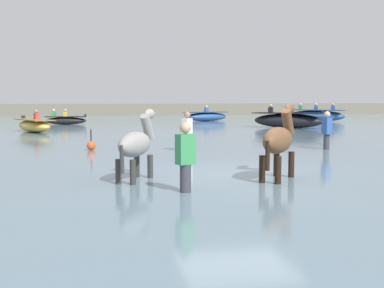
% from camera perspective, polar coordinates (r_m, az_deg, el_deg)
% --- Properties ---
extents(ground_plane, '(120.00, 120.00, 0.00)m').
position_cam_1_polar(ground_plane, '(11.20, 5.12, -5.35)').
color(ground_plane, gray).
extents(water_surface, '(90.00, 90.00, 0.38)m').
position_cam_1_polar(water_surface, '(20.88, -2.58, 0.11)').
color(water_surface, slate).
rests_on(water_surface, ground).
extents(horse_lead_grey, '(1.06, 1.60, 1.82)m').
position_cam_1_polar(horse_lead_grey, '(10.26, -6.38, -0.25)').
color(horse_lead_grey, gray).
rests_on(horse_lead_grey, ground).
extents(horse_trailing_bay, '(1.34, 1.59, 1.94)m').
position_cam_1_polar(horse_trailing_bay, '(10.46, 9.83, 0.19)').
color(horse_trailing_bay, brown).
rests_on(horse_trailing_bay, ground).
extents(boat_mid_channel, '(2.69, 1.12, 0.99)m').
position_cam_1_polar(boat_mid_channel, '(32.96, -14.21, 2.64)').
color(boat_mid_channel, black).
rests_on(boat_mid_channel, water_surface).
extents(boat_distant_east, '(2.40, 3.39, 1.11)m').
position_cam_1_polar(boat_distant_east, '(26.05, -17.51, 2.01)').
color(boat_distant_east, gold).
rests_on(boat_distant_east, water_surface).
extents(boat_distant_west, '(4.01, 3.74, 1.33)m').
position_cam_1_polar(boat_distant_west, '(28.71, 10.88, 2.66)').
color(boat_distant_west, black).
rests_on(boat_distant_west, water_surface).
extents(boat_mid_outer, '(3.55, 2.07, 1.15)m').
position_cam_1_polar(boat_mid_outer, '(36.65, 1.63, 3.15)').
color(boat_mid_outer, '#28518E').
rests_on(boat_mid_outer, water_surface).
extents(boat_near_port, '(4.09, 3.69, 1.32)m').
position_cam_1_polar(boat_near_port, '(36.95, 13.92, 3.15)').
color(boat_near_port, '#28518E').
rests_on(boat_near_port, water_surface).
extents(person_onlooker_left, '(0.24, 0.34, 1.63)m').
position_cam_1_polar(person_onlooker_left, '(16.99, 15.07, 1.06)').
color(person_onlooker_left, '#383842').
rests_on(person_onlooker_left, ground).
extents(person_wading_mid, '(0.37, 0.37, 1.63)m').
position_cam_1_polar(person_wading_mid, '(15.79, -0.55, 0.93)').
color(person_wading_mid, '#383842').
rests_on(person_wading_mid, ground).
extents(person_spectator_far, '(0.37, 0.31, 1.63)m').
position_cam_1_polar(person_spectator_far, '(8.92, -0.75, -2.40)').
color(person_spectator_far, '#383842').
rests_on(person_spectator_far, ground).
extents(channel_buoy, '(0.29, 0.29, 0.67)m').
position_cam_1_polar(channel_buoy, '(16.49, -11.40, -0.16)').
color(channel_buoy, '#E54C1E').
rests_on(channel_buoy, water_surface).
extents(far_shoreline, '(80.00, 2.40, 1.51)m').
position_cam_1_polar(far_shoreline, '(49.26, -7.56, 3.69)').
color(far_shoreline, '#706B5B').
rests_on(far_shoreline, ground).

